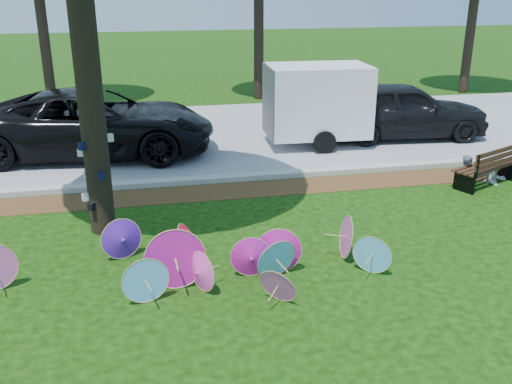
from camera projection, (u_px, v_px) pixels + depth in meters
ground at (250, 302)px, 8.08m from camera, size 90.00×90.00×0.00m
mulch_strip at (210, 193)px, 12.20m from camera, size 90.00×1.00×0.01m
curb at (206, 180)px, 12.82m from camera, size 90.00×0.30×0.12m
street at (189, 135)px, 16.65m from camera, size 90.00×8.00×0.01m
parasol_pile at (209, 256)px, 8.62m from camera, size 6.33×2.32×0.93m
black_van at (95, 123)px, 14.56m from camera, size 6.34×3.54×1.67m
dark_pickup at (403, 110)px, 16.17m from camera, size 4.85×2.29×1.60m
cargo_trailer at (318, 100)px, 15.30m from camera, size 2.74×1.82×2.46m
park_bench at (484, 166)px, 12.57m from camera, size 1.78×1.28×0.87m
person_left at (470, 157)px, 12.47m from camera, size 0.54×0.43×1.30m
person_right at (498, 157)px, 12.62m from camera, size 0.62×0.51×1.18m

